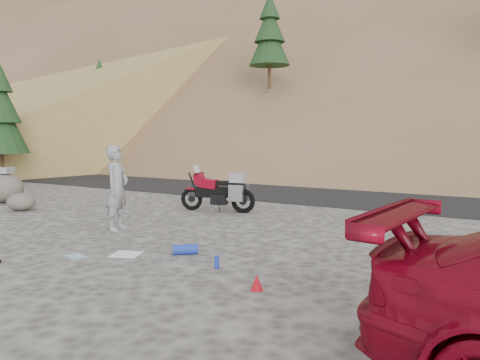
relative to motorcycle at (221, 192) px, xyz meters
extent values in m
plane|color=#454240|center=(-0.22, -3.42, -0.51)|extent=(140.00, 140.00, 0.00)
cube|color=black|center=(-0.22, 5.58, -0.51)|extent=(120.00, 7.00, 0.05)
cube|color=brown|center=(1.78, 26.58, 7.49)|extent=(110.00, 51.90, 46.72)
cube|color=brown|center=(1.78, 26.58, 7.79)|extent=(110.00, 43.28, 36.46)
cube|color=brown|center=(1.78, 46.58, 13.49)|extent=(120.00, 40.00, 30.00)
cube|color=olive|center=(-30.22, 16.58, 1.49)|extent=(45.29, 46.00, 24.26)
cylinder|color=#3D2916|center=(-4.22, 10.58, 4.39)|extent=(0.17, 0.17, 1.40)
cone|color=black|center=(-4.22, 10.58, 5.93)|extent=(2.00, 2.00, 2.25)
cone|color=black|center=(-4.22, 10.58, 6.78)|extent=(1.50, 1.50, 1.76)
cone|color=black|center=(-4.22, 10.58, 7.64)|extent=(1.00, 1.00, 1.26)
cylinder|color=#3D2916|center=(-18.22, 12.58, 3.06)|extent=(0.15, 0.15, 1.26)
cone|color=black|center=(-18.22, 12.58, 4.45)|extent=(1.80, 1.80, 2.03)
cone|color=black|center=(-18.22, 12.58, 5.21)|extent=(1.35, 1.35, 1.58)
cone|color=black|center=(-18.22, 12.58, 5.98)|extent=(0.90, 0.90, 1.13)
cylinder|color=#3D2916|center=(-11.22, 1.08, 0.26)|extent=(0.18, 0.18, 1.54)
cone|color=black|center=(-11.22, 1.08, 1.96)|extent=(2.20, 2.20, 2.47)
torus|color=black|center=(-0.77, -0.20, -0.21)|extent=(0.60, 0.25, 0.59)
cylinder|color=black|center=(-0.77, -0.20, -0.21)|extent=(0.19, 0.10, 0.18)
torus|color=black|center=(0.58, 0.15, -0.21)|extent=(0.64, 0.28, 0.63)
cylinder|color=black|center=(0.58, 0.15, -0.21)|extent=(0.21, 0.12, 0.20)
cylinder|color=black|center=(-0.70, -0.18, 0.12)|extent=(0.34, 0.14, 0.73)
cylinder|color=black|center=(-0.58, -0.15, 0.46)|extent=(0.18, 0.55, 0.04)
cube|color=black|center=(-0.12, -0.03, -0.02)|extent=(1.10, 0.48, 0.27)
cube|color=black|center=(-0.03, -0.01, -0.20)|extent=(0.46, 0.36, 0.25)
cube|color=maroon|center=(-0.32, -0.08, 0.21)|extent=(0.52, 0.38, 0.28)
cube|color=maroon|center=(-0.56, -0.14, 0.32)|extent=(0.34, 0.36, 0.32)
cube|color=silver|center=(-0.62, -0.16, 0.55)|extent=(0.17, 0.29, 0.23)
cube|color=black|center=(0.10, 0.03, 0.23)|extent=(0.53, 0.32, 0.11)
cube|color=black|center=(0.43, 0.11, 0.19)|extent=(0.35, 0.24, 0.09)
cube|color=#B3B3B8|center=(0.52, -0.11, 0.01)|extent=(0.38, 0.19, 0.40)
cube|color=#B3B3B8|center=(0.41, 0.35, 0.01)|extent=(0.38, 0.19, 0.40)
cube|color=gray|center=(0.45, 0.12, 0.37)|extent=(0.44, 0.39, 0.23)
cube|color=maroon|center=(-0.77, -0.20, 0.06)|extent=(0.29, 0.17, 0.04)
cylinder|color=black|center=(0.05, -0.15, -0.35)|extent=(0.07, 0.19, 0.33)
cylinder|color=#B3B3B8|center=(0.43, -0.02, -0.15)|extent=(0.42, 0.18, 0.12)
imported|color=gray|center=(-0.52, -3.02, -0.51)|extent=(0.57, 0.72, 1.74)
ellipsoid|color=#524D46|center=(-6.35, -1.92, -0.08)|extent=(1.55, 1.41, 0.85)
cube|color=gray|center=(-6.35, -1.92, 0.43)|extent=(0.81, 0.74, 0.18)
ellipsoid|color=#524D46|center=(-4.53, -2.53, -0.28)|extent=(0.79, 0.72, 0.45)
cube|color=white|center=(1.09, -4.39, -0.50)|extent=(0.56, 0.53, 0.01)
cylinder|color=#1C37AB|center=(1.91, -3.88, -0.43)|extent=(0.42, 0.40, 0.17)
cylinder|color=#1C37AB|center=(2.80, -4.29, -0.41)|extent=(0.08, 0.08, 0.19)
cone|color=red|center=(3.78, -4.82, -0.41)|extent=(0.21, 0.21, 0.20)
cube|color=#82B0C9|center=(0.48, -4.91, -0.50)|extent=(0.35, 0.29, 0.01)
camera|label=1|loc=(6.58, -9.81, 1.43)|focal=35.00mm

